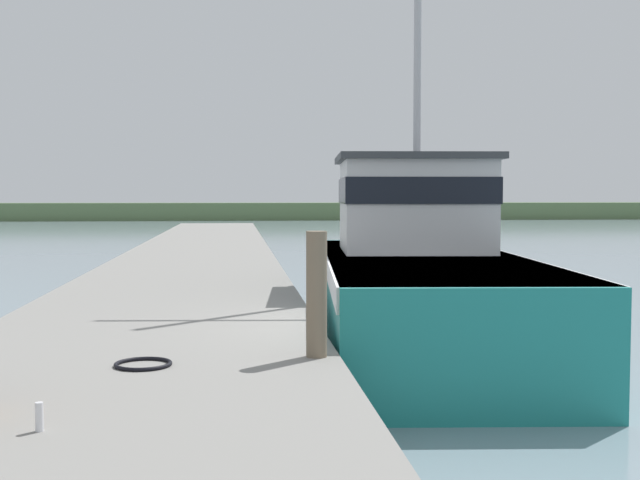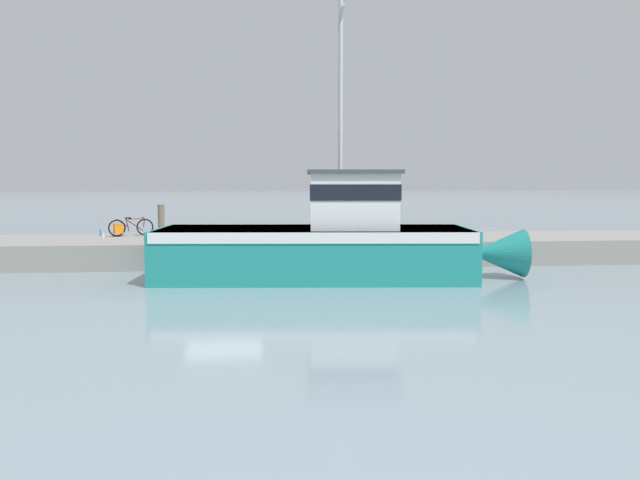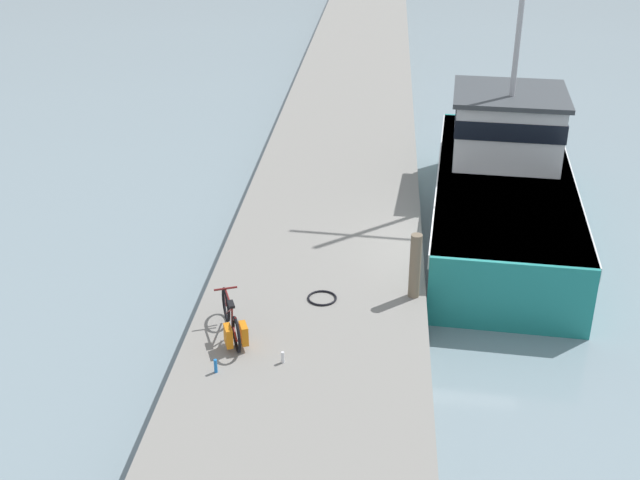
{
  "view_description": "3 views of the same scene",
  "coord_description": "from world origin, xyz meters",
  "px_view_note": "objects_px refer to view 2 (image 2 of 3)",
  "views": [
    {
      "loc": [
        -2.21,
        -10.77,
        2.66
      ],
      "look_at": [
        -1.0,
        0.6,
        2.02
      ],
      "focal_mm": 45.0,
      "sensor_mm": 36.0,
      "label": 1
    },
    {
      "loc": [
        20.49,
        1.22,
        3.1
      ],
      "look_at": [
        -0.01,
        3.2,
        1.13
      ],
      "focal_mm": 35.0,
      "sensor_mm": 36.0,
      "label": 2
    },
    {
      "loc": [
        -2.03,
        -16.29,
        9.1
      ],
      "look_at": [
        -3.42,
        0.19,
        0.92
      ],
      "focal_mm": 45.0,
      "sensor_mm": 36.0,
      "label": 3
    }
  ],
  "objects_px": {
    "bicycle_touring": "(127,228)",
    "mooring_post": "(161,224)",
    "fishing_boat_main": "(330,240)",
    "water_bottle_on_curb": "(100,233)",
    "water_bottle_by_bike": "(103,236)"
  },
  "relations": [
    {
      "from": "water_bottle_on_curb",
      "to": "water_bottle_by_bike",
      "type": "height_order",
      "value": "water_bottle_on_curb"
    },
    {
      "from": "mooring_post",
      "to": "water_bottle_by_bike",
      "type": "relative_size",
      "value": 6.27
    },
    {
      "from": "fishing_boat_main",
      "to": "mooring_post",
      "type": "distance_m",
      "value": 6.1
    },
    {
      "from": "bicycle_touring",
      "to": "mooring_post",
      "type": "xyz_separation_m",
      "value": [
        3.34,
        1.86,
        0.35
      ]
    },
    {
      "from": "water_bottle_on_curb",
      "to": "water_bottle_by_bike",
      "type": "relative_size",
      "value": 1.18
    },
    {
      "from": "fishing_boat_main",
      "to": "water_bottle_on_curb",
      "type": "bearing_deg",
      "value": -119.76
    },
    {
      "from": "water_bottle_by_bike",
      "to": "bicycle_touring",
      "type": "bearing_deg",
      "value": 146.41
    },
    {
      "from": "mooring_post",
      "to": "water_bottle_on_curb",
      "type": "xyz_separation_m",
      "value": [
        -3.46,
        -2.91,
        -0.56
      ]
    },
    {
      "from": "water_bottle_on_curb",
      "to": "water_bottle_by_bike",
      "type": "bearing_deg",
      "value": 18.92
    },
    {
      "from": "fishing_boat_main",
      "to": "mooring_post",
      "type": "xyz_separation_m",
      "value": [
        -2.43,
        -5.59,
        0.35
      ]
    },
    {
      "from": "bicycle_touring",
      "to": "water_bottle_by_bike",
      "type": "height_order",
      "value": "bicycle_touring"
    },
    {
      "from": "bicycle_touring",
      "to": "water_bottle_by_bike",
      "type": "distance_m",
      "value": 1.23
    },
    {
      "from": "mooring_post",
      "to": "water_bottle_on_curb",
      "type": "relative_size",
      "value": 5.33
    },
    {
      "from": "bicycle_touring",
      "to": "water_bottle_on_curb",
      "type": "relative_size",
      "value": 6.43
    },
    {
      "from": "water_bottle_on_curb",
      "to": "mooring_post",
      "type": "bearing_deg",
      "value": 40.1
    }
  ]
}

